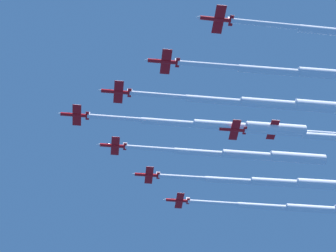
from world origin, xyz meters
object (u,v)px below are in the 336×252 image
Objects in this scene: jet_lead at (227,126)px; jet_starboard_mid at (280,182)px; jet_starboard_outer at (317,209)px; jet_starboard_inner at (253,155)px; jet_port_mid at (336,74)px; jet_port_inner at (275,104)px.

jet_lead is 1.01× the size of jet_starboard_mid.
jet_starboard_outer is at bearing -37.86° from jet_lead.
jet_starboard_inner reaches higher than jet_starboard_outer.
jet_port_mid is at bearing 174.17° from jet_starboard_outer.
jet_starboard_outer is at bearing -21.17° from jet_port_inner.
jet_port_inner is at bearing -131.27° from jet_lead.
jet_port_inner is 1.00× the size of jet_starboard_mid.
jet_port_mid is (-39.79, -19.76, -2.63)m from jet_starboard_inner.
jet_lead is 0.91× the size of jet_starboard_outer.
jet_starboard_outer is at bearing -43.83° from jet_starboard_mid.
jet_port_inner is 0.90× the size of jet_starboard_outer.
jet_lead is at bearing 145.92° from jet_starboard_mid.
jet_starboard_mid is (14.89, -10.95, -0.90)m from jet_starboard_inner.
jet_starboard_outer is (16.77, -16.10, -0.61)m from jet_starboard_mid.
jet_port_inner reaches higher than jet_port_mid.
jet_lead is at bearing 142.14° from jet_starboard_outer.
jet_port_mid is at bearing -128.17° from jet_port_inner.
jet_starboard_mid reaches higher than jet_port_mid.
jet_port_mid is 71.84m from jet_starboard_outer.
jet_starboard_inner is 0.89× the size of jet_starboard_outer.
jet_port_mid is 1.02× the size of jet_starboard_mid.
jet_starboard_outer is (71.46, -7.29, 1.12)m from jet_port_mid.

